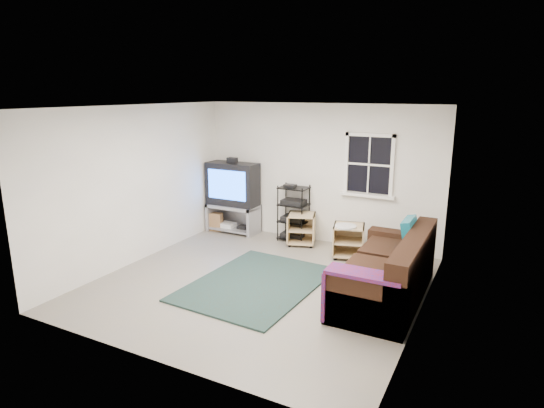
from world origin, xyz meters
The scene contains 8 objects.
room centered at (0.95, 2.27, 1.48)m, with size 4.60×4.62×4.60m.
tv_unit centered at (-1.73, 2.02, 0.84)m, with size 1.04×0.52×1.53m.
av_rack centered at (-0.42, 2.08, 0.47)m, with size 0.54×0.39×1.08m.
side_table_left centered at (-0.19, 1.96, 0.31)m, with size 0.63×0.63×0.59m.
side_table_right centered at (0.81, 1.70, 0.33)m, with size 0.63×0.63×0.60m.
sofa centered at (1.82, 0.36, 0.36)m, with size 1.00×2.25×1.03m.
shag_rug centered at (-0.03, -0.08, 0.01)m, with size 1.69×2.32×0.03m, color black.
paper_bag centered at (-2.09, 1.90, 0.19)m, with size 0.26×0.17×0.37m, color #986644.
Camera 1 is at (3.08, -5.56, 2.82)m, focal length 30.00 mm.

